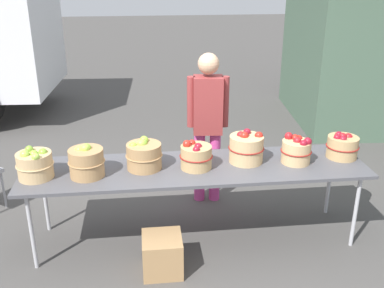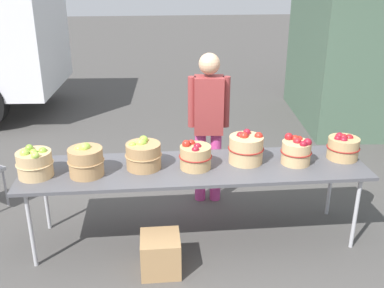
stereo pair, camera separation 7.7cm
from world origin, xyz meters
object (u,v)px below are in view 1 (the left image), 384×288
object	(u,v)px
apple_basket_green_0	(35,164)
apple_basket_red_3	(342,146)
vendor_adult	(208,117)
apple_basket_green_1	(86,162)
produce_crate	(162,254)
market_table	(196,170)
apple_basket_red_0	(196,156)
apple_basket_red_2	(296,150)
apple_basket_green_2	(144,155)
apple_basket_red_1	(246,148)

from	to	relation	value
apple_basket_green_0	apple_basket_red_3	distance (m)	2.78
apple_basket_red_3	vendor_adult	bearing A→B (deg)	149.92
apple_basket_green_1	produce_crate	distance (m)	1.02
market_table	produce_crate	xyz separation A→B (m)	(-0.34, -0.47, -0.55)
apple_basket_red_0	apple_basket_red_2	xyz separation A→B (m)	(0.93, 0.01, 0.01)
apple_basket_green_2	apple_basket_red_1	xyz separation A→B (m)	(0.94, 0.04, 0.01)
apple_basket_green_1	vendor_adult	world-z (taller)	vendor_adult
apple_basket_red_1	apple_basket_green_2	bearing A→B (deg)	-177.68
market_table	apple_basket_red_2	size ratio (longest dim) A/B	10.93
apple_basket_green_0	apple_basket_green_1	distance (m)	0.43
vendor_adult	apple_basket_red_3	bearing A→B (deg)	155.59
apple_basket_green_2	apple_basket_red_1	size ratio (longest dim) A/B	1.00
apple_basket_green_0	vendor_adult	xyz separation A→B (m)	(1.60, 0.80, 0.09)
apple_basket_red_0	apple_basket_red_3	size ratio (longest dim) A/B	0.98
apple_basket_green_1	market_table	bearing A→B (deg)	4.68
apple_basket_green_0	apple_basket_green_1	xyz separation A→B (m)	(0.43, -0.01, 0.01)
market_table	apple_basket_red_1	size ratio (longest dim) A/B	9.38
apple_basket_red_1	vendor_adult	bearing A→B (deg)	110.83
apple_basket_green_1	produce_crate	world-z (taller)	apple_basket_green_1
apple_basket_green_2	apple_basket_red_1	world-z (taller)	apple_basket_red_1
apple_basket_green_0	produce_crate	bearing A→B (deg)	-21.47
apple_basket_red_3	produce_crate	xyz separation A→B (m)	(-1.74, -0.53, -0.70)
apple_basket_red_2	vendor_adult	bearing A→B (deg)	133.51
apple_basket_red_2	vendor_adult	distance (m)	1.03
apple_basket_green_2	apple_basket_green_1	bearing A→B (deg)	-168.40
apple_basket_green_2	produce_crate	world-z (taller)	apple_basket_green_2
apple_basket_green_0	apple_basket_red_2	size ratio (longest dim) A/B	1.12
produce_crate	vendor_adult	bearing A→B (deg)	65.20
apple_basket_red_1	market_table	bearing A→B (deg)	-172.72
apple_basket_green_0	apple_basket_green_1	size ratio (longest dim) A/B	1.00
apple_basket_red_0	apple_basket_red_1	bearing A→B (deg)	9.92
apple_basket_red_1	apple_basket_red_3	xyz separation A→B (m)	(0.92, -0.01, -0.02)
apple_basket_red_0	produce_crate	size ratio (longest dim) A/B	0.89
apple_basket_green_0	vendor_adult	bearing A→B (deg)	26.58
apple_basket_green_0	apple_basket_red_0	bearing A→B (deg)	1.68
apple_basket_red_3	apple_basket_red_1	bearing A→B (deg)	179.68
market_table	apple_basket_green_0	xyz separation A→B (m)	(-1.39, -0.06, 0.16)
apple_basket_red_1	vendor_adult	size ratio (longest dim) A/B	0.20
apple_basket_green_1	apple_basket_red_2	distance (m)	1.88
apple_basket_green_2	market_table	bearing A→B (deg)	-2.81
apple_basket_green_2	apple_basket_red_0	size ratio (longest dim) A/B	1.11
apple_basket_green_1	apple_basket_green_2	world-z (taller)	apple_basket_green_1
apple_basket_green_1	apple_basket_red_3	size ratio (longest dim) A/B	1.03
market_table	apple_basket_green_1	xyz separation A→B (m)	(-0.95, -0.08, 0.17)
vendor_adult	produce_crate	bearing A→B (deg)	70.87
market_table	apple_basket_red_1	world-z (taller)	apple_basket_red_1
market_table	apple_basket_red_3	size ratio (longest dim) A/B	10.15
apple_basket_green_1	apple_basket_red_0	bearing A→B (deg)	3.33
apple_basket_green_2	apple_basket_red_2	size ratio (longest dim) A/B	1.16
market_table	apple_basket_red_0	bearing A→B (deg)	-96.37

